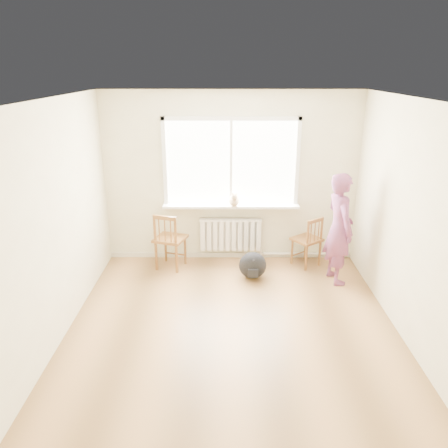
{
  "coord_description": "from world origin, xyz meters",
  "views": [
    {
      "loc": [
        -0.09,
        -4.47,
        3.02
      ],
      "look_at": [
        -0.11,
        1.2,
        0.96
      ],
      "focal_mm": 35.0,
      "sensor_mm": 36.0,
      "label": 1
    }
  ],
  "objects_px": {
    "person": "(339,229)",
    "cat": "(234,200)",
    "chair_left": "(169,241)",
    "backpack": "(253,265)",
    "chair_right": "(309,241)"
  },
  "relations": [
    {
      "from": "chair_right",
      "to": "person",
      "type": "bearing_deg",
      "value": 85.63
    },
    {
      "from": "chair_left",
      "to": "cat",
      "type": "height_order",
      "value": "cat"
    },
    {
      "from": "person",
      "to": "chair_right",
      "type": "bearing_deg",
      "value": 20.89
    },
    {
      "from": "chair_left",
      "to": "person",
      "type": "xyz_separation_m",
      "value": [
        2.51,
        -0.4,
        0.36
      ]
    },
    {
      "from": "chair_left",
      "to": "backpack",
      "type": "bearing_deg",
      "value": -177.06
    },
    {
      "from": "chair_right",
      "to": "backpack",
      "type": "height_order",
      "value": "chair_right"
    },
    {
      "from": "chair_left",
      "to": "chair_right",
      "type": "bearing_deg",
      "value": -159.66
    },
    {
      "from": "person",
      "to": "cat",
      "type": "distance_m",
      "value": 1.65
    },
    {
      "from": "person",
      "to": "cat",
      "type": "bearing_deg",
      "value": 55.22
    },
    {
      "from": "chair_left",
      "to": "backpack",
      "type": "relative_size",
      "value": 2.22
    },
    {
      "from": "chair_right",
      "to": "backpack",
      "type": "bearing_deg",
      "value": -10.75
    },
    {
      "from": "chair_left",
      "to": "person",
      "type": "distance_m",
      "value": 2.57
    },
    {
      "from": "chair_left",
      "to": "person",
      "type": "relative_size",
      "value": 0.56
    },
    {
      "from": "person",
      "to": "cat",
      "type": "relative_size",
      "value": 4.3
    },
    {
      "from": "chair_left",
      "to": "cat",
      "type": "relative_size",
      "value": 2.4
    }
  ]
}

